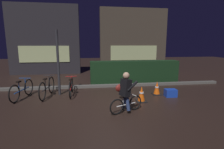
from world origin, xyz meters
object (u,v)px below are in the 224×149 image
(parked_bike_leftmost, at_px, (22,90))
(parked_bike_center_left, at_px, (71,87))
(traffic_cone_near, at_px, (142,94))
(blue_crate, at_px, (171,93))
(traffic_cone_far, at_px, (157,88))
(street_post, at_px, (58,63))
(parked_bike_left_mid, at_px, (47,88))
(cyclist, at_px, (125,92))

(parked_bike_leftmost, bearing_deg, parked_bike_center_left, -72.21)
(traffic_cone_near, bearing_deg, blue_crate, 16.76)
(parked_bike_leftmost, xyz_separation_m, blue_crate, (5.75, -0.59, -0.19))
(parked_bike_leftmost, bearing_deg, traffic_cone_far, -81.93)
(street_post, height_order, traffic_cone_far, street_post)
(traffic_cone_near, relative_size, traffic_cone_far, 1.06)
(parked_bike_left_mid, bearing_deg, blue_crate, -92.39)
(parked_bike_center_left, distance_m, cyclist, 2.79)
(parked_bike_center_left, xyz_separation_m, traffic_cone_near, (2.61, -1.23, -0.06))
(parked_bike_center_left, bearing_deg, parked_bike_leftmost, 96.49)
(parked_bike_left_mid, xyz_separation_m, traffic_cone_near, (3.52, -1.13, -0.09))
(parked_bike_center_left, bearing_deg, blue_crate, -102.65)
(street_post, xyz_separation_m, parked_bike_left_mid, (-0.44, -0.17, -0.94))
(traffic_cone_far, bearing_deg, blue_crate, -41.16)
(parked_bike_center_left, height_order, cyclist, cyclist)
(parked_bike_leftmost, distance_m, cyclist, 4.08)
(street_post, bearing_deg, parked_bike_left_mid, -158.82)
(street_post, distance_m, blue_crate, 4.64)
(street_post, relative_size, blue_crate, 5.94)
(traffic_cone_near, xyz_separation_m, cyclist, (-0.80, -0.88, 0.35))
(street_post, relative_size, traffic_cone_far, 4.77)
(traffic_cone_far, xyz_separation_m, cyclist, (-1.71, -1.65, 0.37))
(street_post, height_order, parked_bike_center_left, street_post)
(cyclist, bearing_deg, street_post, 112.28)
(parked_bike_left_mid, xyz_separation_m, cyclist, (2.72, -2.01, 0.26))
(parked_bike_center_left, xyz_separation_m, traffic_cone_far, (3.51, -0.46, -0.07))
(parked_bike_center_left, xyz_separation_m, blue_crate, (3.93, -0.83, -0.18))
(traffic_cone_near, height_order, traffic_cone_far, traffic_cone_near)
(parked_bike_leftmost, bearing_deg, cyclist, -106.89)
(blue_crate, relative_size, cyclist, 0.35)
(parked_bike_leftmost, xyz_separation_m, traffic_cone_far, (5.33, -0.23, -0.08))
(parked_bike_leftmost, height_order, cyclist, cyclist)
(parked_bike_left_mid, bearing_deg, parked_bike_leftmost, 104.62)
(parked_bike_leftmost, xyz_separation_m, parked_bike_center_left, (1.81, 0.23, -0.01))
(parked_bike_left_mid, relative_size, traffic_cone_far, 3.18)
(parked_bike_left_mid, distance_m, traffic_cone_far, 4.45)
(traffic_cone_near, bearing_deg, cyclist, -132.49)
(traffic_cone_near, distance_m, blue_crate, 1.39)
(parked_bike_leftmost, distance_m, parked_bike_center_left, 1.83)
(parked_bike_leftmost, distance_m, traffic_cone_far, 5.33)
(parked_bike_center_left, bearing_deg, traffic_cone_near, -115.99)
(traffic_cone_far, height_order, blue_crate, traffic_cone_far)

